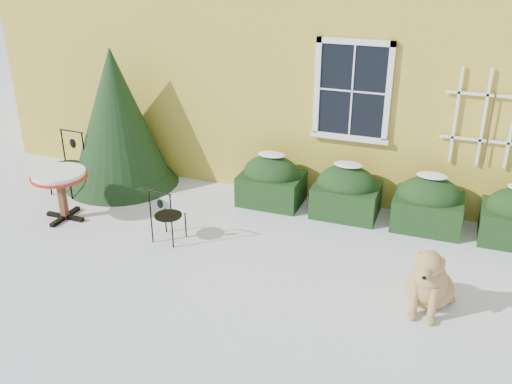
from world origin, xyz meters
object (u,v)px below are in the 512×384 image
at_px(evergreen_shrub, 118,131).
at_px(patio_chair_far, 68,163).
at_px(bistro_table, 60,180).
at_px(dog, 429,283).
at_px(patio_chair_near, 167,215).

relative_size(evergreen_shrub, patio_chair_far, 2.29).
height_order(bistro_table, patio_chair_far, patio_chair_far).
height_order(bistro_table, dog, dog).
distance_m(patio_chair_near, dog, 3.84).
xyz_separation_m(bistro_table, patio_chair_near, (1.94, -0.07, -0.25)).
bearing_deg(evergreen_shrub, patio_chair_far, -135.32).
bearing_deg(patio_chair_far, dog, -10.03).
height_order(patio_chair_far, dog, patio_chair_far).
xyz_separation_m(patio_chair_near, patio_chair_far, (-2.51, 1.01, 0.11)).
bearing_deg(dog, evergreen_shrub, 165.99).
relative_size(patio_chair_far, dog, 1.06).
bearing_deg(patio_chair_near, dog, 178.71).
height_order(evergreen_shrub, bistro_table, evergreen_shrub).
relative_size(bistro_table, dog, 0.86).
height_order(evergreen_shrub, dog, evergreen_shrub).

